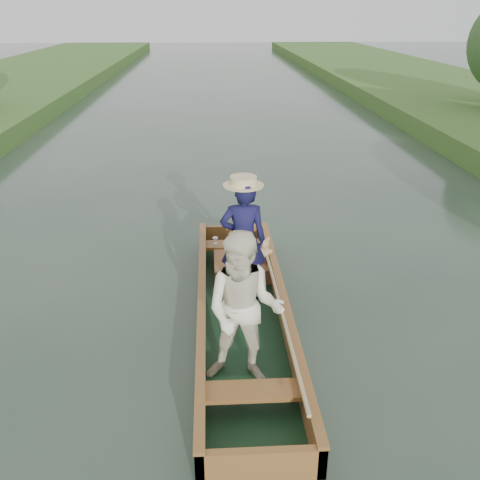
{
  "coord_description": "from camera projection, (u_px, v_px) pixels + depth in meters",
  "views": [
    {
      "loc": [
        -0.37,
        -5.77,
        3.73
      ],
      "look_at": [
        0.0,
        0.6,
        0.95
      ],
      "focal_mm": 40.0,
      "sensor_mm": 36.0,
      "label": 1
    }
  ],
  "objects": [
    {
      "name": "punt",
      "position": [
        244.0,
        293.0,
        6.37
      ],
      "size": [
        1.12,
        5.0,
        1.78
      ],
      "color": "black",
      "rests_on": "ground"
    },
    {
      "name": "trees_far",
      "position": [
        278.0,
        61.0,
        12.86
      ],
      "size": [
        22.83,
        12.72,
        4.66
      ],
      "color": "#47331E",
      "rests_on": "ground"
    },
    {
      "name": "ground",
      "position": [
        243.0,
        327.0,
        6.79
      ],
      "size": [
        120.0,
        120.0,
        0.0
      ],
      "primitive_type": "plane",
      "color": "#283D30",
      "rests_on": "ground"
    }
  ]
}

